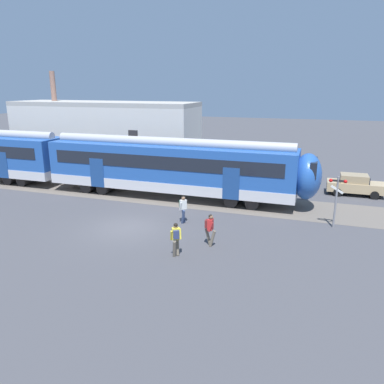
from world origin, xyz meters
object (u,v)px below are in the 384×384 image
Objects in this scene: pedestrian_white at (183,207)px; crossing_signal at (337,194)px; parked_car_tan at (355,185)px; pedestrian_red at (210,227)px; pedestrian_yellow at (176,237)px.

pedestrian_white is 8.69m from crossing_signal.
crossing_signal is at bearing -102.19° from parked_car_tan.
pedestrian_red is 0.42× the size of parked_car_tan.
parked_car_tan is (10.03, 9.63, -0.21)m from pedestrian_white.
pedestrian_white is 1.00× the size of pedestrian_yellow.
pedestrian_yellow is 0.56× the size of crossing_signal.
pedestrian_white is 0.56× the size of crossing_signal.
pedestrian_yellow is 16.52m from parked_car_tan.
pedestrian_red reaches higher than parked_car_tan.
pedestrian_yellow is 9.64m from crossing_signal.
pedestrian_white is 3.57m from pedestrian_red.
pedestrian_white is at bearing 132.19° from pedestrian_red.
pedestrian_yellow and pedestrian_red have the same top height.
parked_car_tan is 7.88m from crossing_signal.
pedestrian_red is at bearing -121.89° from parked_car_tan.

